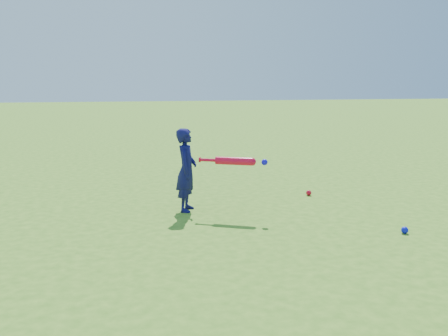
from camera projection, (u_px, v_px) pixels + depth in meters
name	position (u px, v px, depth m)	size (l,w,h in m)	color
ground	(128.00, 215.00, 6.30)	(80.00, 80.00, 0.00)	#41771C
child	(186.00, 170.00, 6.43)	(0.39, 0.26, 1.08)	#11104D
ground_ball_red	(309.00, 193.00, 7.39)	(0.08, 0.08, 0.08)	red
ground_ball_blue	(405.00, 230.00, 5.51)	(0.08, 0.08, 0.08)	#0C12CD
bat_swing	(237.00, 161.00, 6.19)	(0.79, 0.47, 0.10)	red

